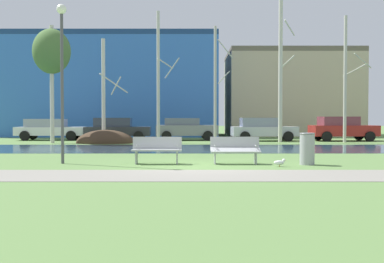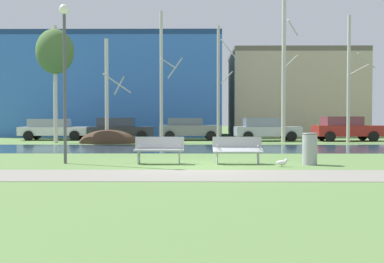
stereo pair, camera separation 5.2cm
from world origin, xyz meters
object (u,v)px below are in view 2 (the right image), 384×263
(streetlamp, at_px, (65,57))
(parked_van_nearest_white, at_px, (53,129))
(trash_bin, at_px, (310,148))
(parked_sedan_second_dark, at_px, (120,129))
(bench_left, at_px, (159,149))
(bench_right, at_px, (237,149))
(parked_hatch_third_grey, at_px, (189,128))
(seagull, at_px, (282,162))
(parked_suv_fifth_red, at_px, (345,128))
(parked_wagon_fourth_silver, at_px, (266,129))

(streetlamp, distance_m, parked_van_nearest_white, 17.13)
(trash_bin, height_order, parked_van_nearest_white, parked_van_nearest_white)
(streetlamp, distance_m, parked_sedan_second_dark, 15.87)
(bench_left, relative_size, bench_right, 1.00)
(parked_hatch_third_grey, bearing_deg, trash_bin, -75.99)
(bench_left, relative_size, parked_sedan_second_dark, 0.38)
(bench_right, xyz_separation_m, parked_hatch_third_grey, (-1.82, 16.06, 0.31))
(streetlamp, bearing_deg, parked_hatch_third_grey, 76.70)
(streetlamp, bearing_deg, seagull, -7.80)
(bench_right, bearing_deg, trash_bin, -7.46)
(streetlamp, bearing_deg, parked_van_nearest_white, 108.07)
(parked_suv_fifth_red, bearing_deg, streetlamp, -132.75)
(bench_left, distance_m, parked_van_nearest_white, 18.16)
(parked_sedan_second_dark, relative_size, parked_hatch_third_grey, 1.04)
(streetlamp, xyz_separation_m, parked_van_nearest_white, (-5.25, 16.08, -2.71))
(parked_wagon_fourth_silver, relative_size, parked_suv_fifth_red, 1.00)
(trash_bin, xyz_separation_m, parked_wagon_fourth_silver, (0.86, 15.30, 0.25))
(seagull, height_order, parked_hatch_third_grey, parked_hatch_third_grey)
(bench_right, xyz_separation_m, streetlamp, (-5.60, 0.07, 2.99))
(streetlamp, bearing_deg, trash_bin, -2.63)
(bench_left, distance_m, parked_wagon_fourth_silver, 16.03)
(bench_right, relative_size, parked_wagon_fourth_silver, 0.38)
(parked_van_nearest_white, distance_m, parked_hatch_third_grey, 9.03)
(bench_right, xyz_separation_m, parked_suv_fifth_red, (8.20, 15.00, 0.34))
(parked_sedan_second_dark, relative_size, parked_suv_fifth_red, 1.02)
(bench_left, height_order, bench_right, same)
(parked_van_nearest_white, bearing_deg, parked_sedan_second_dark, -5.73)
(parked_van_nearest_white, relative_size, parked_suv_fifth_red, 1.08)
(parked_van_nearest_white, height_order, parked_suv_fifth_red, parked_suv_fifth_red)
(bench_right, height_order, parked_van_nearest_white, parked_van_nearest_white)
(parked_van_nearest_white, relative_size, parked_wagon_fourth_silver, 1.09)
(bench_left, relative_size, parked_van_nearest_white, 0.35)
(bench_right, distance_m, streetlamp, 6.35)
(bench_left, height_order, trash_bin, trash_bin)
(bench_right, bearing_deg, streetlamp, 179.33)
(parked_hatch_third_grey, bearing_deg, parked_sedan_second_dark, -175.39)
(trash_bin, relative_size, parked_hatch_third_grey, 0.25)
(parked_sedan_second_dark, distance_m, parked_wagon_fourth_silver, 9.47)
(parked_van_nearest_white, height_order, parked_hatch_third_grey, parked_hatch_third_grey)
(bench_right, distance_m, parked_wagon_fourth_silver, 15.33)
(seagull, relative_size, parked_hatch_third_grey, 0.10)
(trash_bin, bearing_deg, streetlamp, 177.37)
(bench_left, bearing_deg, parked_sedan_second_dark, 103.60)
(parked_van_nearest_white, height_order, parked_sedan_second_dark, parked_sedan_second_dark)
(trash_bin, relative_size, parked_wagon_fourth_silver, 0.24)
(bench_right, height_order, parked_sedan_second_dark, parked_sedan_second_dark)
(seagull, bearing_deg, parked_hatch_third_grey, 100.39)
(bench_left, relative_size, trash_bin, 1.58)
(seagull, xyz_separation_m, parked_sedan_second_dark, (-7.61, 16.57, 0.65))
(seagull, xyz_separation_m, parked_hatch_third_grey, (-3.11, 16.93, 0.65))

